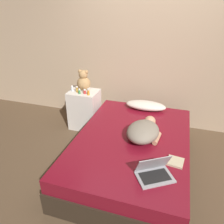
% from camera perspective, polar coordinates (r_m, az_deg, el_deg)
% --- Properties ---
extents(ground_plane, '(12.00, 12.00, 0.00)m').
position_cam_1_polar(ground_plane, '(3.03, 4.98, -13.65)').
color(ground_plane, brown).
extents(wall_back, '(8.00, 0.06, 2.60)m').
position_cam_1_polar(wall_back, '(3.63, 10.60, 16.04)').
color(wall_back, tan).
rests_on(wall_back, ground_plane).
extents(bed, '(1.40, 2.02, 0.45)m').
position_cam_1_polar(bed, '(2.89, 5.16, -10.33)').
color(bed, '#2D2319').
rests_on(bed, ground_plane).
extents(nightstand, '(0.47, 0.39, 0.66)m').
position_cam_1_polar(nightstand, '(3.72, -7.16, 0.67)').
color(nightstand, silver).
rests_on(nightstand, ground_plane).
extents(pillow, '(0.62, 0.27, 0.13)m').
position_cam_1_polar(pillow, '(3.45, 8.80, 1.70)').
color(pillow, beige).
rests_on(pillow, bed).
extents(person_lying, '(0.44, 0.67, 0.20)m').
position_cam_1_polar(person_lying, '(2.73, 8.32, -4.86)').
color(person_lying, gray).
rests_on(person_lying, bed).
extents(laptop, '(0.41, 0.38, 0.22)m').
position_cam_1_polar(laptop, '(2.22, 10.92, -15.15)').
color(laptop, '#9E9EA3').
rests_on(laptop, bed).
extents(teddy_bear, '(0.22, 0.22, 0.34)m').
position_cam_1_polar(teddy_bear, '(3.61, -7.43, 7.99)').
color(teddy_bear, tan).
rests_on(teddy_bear, nightstand).
extents(bottle_amber, '(0.03, 0.03, 0.10)m').
position_cam_1_polar(bottle_amber, '(3.55, -9.14, 5.88)').
color(bottle_amber, gold).
rests_on(bottle_amber, nightstand).
extents(bottle_clear, '(0.04, 0.04, 0.08)m').
position_cam_1_polar(bottle_clear, '(3.63, -10.34, 6.11)').
color(bottle_clear, silver).
rests_on(bottle_clear, nightstand).
extents(bottle_orange, '(0.04, 0.04, 0.11)m').
position_cam_1_polar(bottle_orange, '(3.41, -6.21, 5.23)').
color(bottle_orange, orange).
rests_on(bottle_orange, nightstand).
extents(bottle_green, '(0.03, 0.03, 0.08)m').
position_cam_1_polar(bottle_green, '(3.48, -8.50, 5.34)').
color(bottle_green, '#3D8E4C').
rests_on(bottle_green, nightstand).
extents(bottle_red, '(0.04, 0.04, 0.07)m').
position_cam_1_polar(bottle_red, '(3.48, -7.16, 5.32)').
color(bottle_red, '#B72D2D').
rests_on(bottle_red, nightstand).
extents(book, '(0.18, 0.18, 0.02)m').
position_cam_1_polar(book, '(2.45, 16.21, -12.37)').
color(book, '#C6B793').
rests_on(book, bed).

